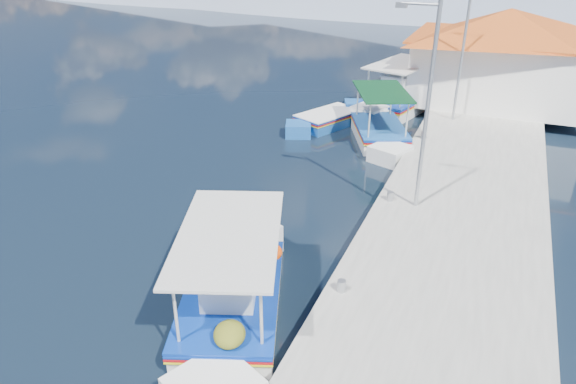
% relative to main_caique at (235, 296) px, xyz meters
% --- Properties ---
extents(ground, '(160.00, 160.00, 0.00)m').
position_rel_main_caique_xyz_m(ground, '(-1.58, 4.10, -0.47)').
color(ground, black).
rests_on(ground, ground).
extents(quay, '(5.00, 44.00, 0.50)m').
position_rel_main_caique_xyz_m(quay, '(4.32, 10.10, -0.22)').
color(quay, '#B0AEA5').
rests_on(quay, ground).
extents(bollards, '(0.20, 17.20, 0.30)m').
position_rel_main_caique_xyz_m(bollards, '(2.22, 9.35, 0.18)').
color(bollards, '#A5A8AD').
rests_on(bollards, quay).
extents(main_caique, '(3.85, 6.93, 2.44)m').
position_rel_main_caique_xyz_m(main_caique, '(0.00, 0.00, 0.00)').
color(main_caique, white).
rests_on(main_caique, ground).
extents(caique_green_canopy, '(3.66, 5.91, 2.44)m').
position_rel_main_caique_xyz_m(caique_green_canopy, '(0.34, 12.54, -0.11)').
color(caique_green_canopy, white).
rests_on(caique_green_canopy, ground).
extents(caique_blue_hull, '(3.05, 4.99, 0.97)m').
position_rel_main_caique_xyz_m(caique_blue_hull, '(-2.35, 13.51, -0.21)').
color(caique_blue_hull, '#1A529F').
rests_on(caique_blue_hull, ground).
extents(caique_far, '(3.49, 7.36, 2.67)m').
position_rel_main_caique_xyz_m(caique_far, '(0.19, 17.01, 0.02)').
color(caique_far, white).
rests_on(caique_far, ground).
extents(harbor_building, '(10.49, 10.49, 4.40)m').
position_rel_main_caique_xyz_m(harbor_building, '(4.62, 19.10, 2.31)').
color(harbor_building, white).
rests_on(harbor_building, quay).
extents(lamp_post_near, '(1.21, 0.14, 6.00)m').
position_rel_main_caique_xyz_m(lamp_post_near, '(2.93, 6.10, 3.38)').
color(lamp_post_near, '#A5A8AD').
rests_on(lamp_post_near, quay).
extents(lamp_post_far, '(1.21, 0.14, 6.00)m').
position_rel_main_caique_xyz_m(lamp_post_far, '(2.93, 15.10, 3.38)').
color(lamp_post_far, '#A5A8AD').
rests_on(lamp_post_far, quay).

